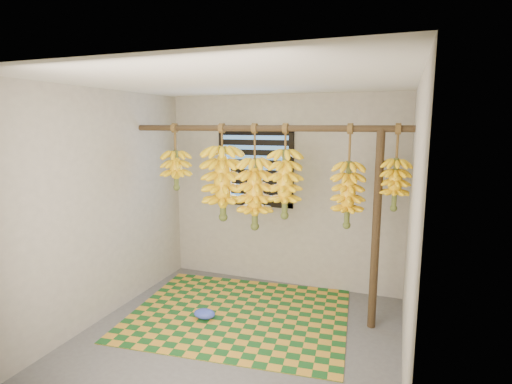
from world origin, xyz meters
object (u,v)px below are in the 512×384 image
at_px(support_post, 376,232).
at_px(plastic_bag, 205,314).
at_px(banana_bunch_a, 176,170).
at_px(banana_bunch_d, 285,184).
at_px(woven_mat, 239,314).
at_px(banana_bunch_b, 223,183).
at_px(banana_bunch_f, 395,184).
at_px(banana_bunch_e, 348,194).
at_px(banana_bunch_c, 255,194).

bearing_deg(support_post, plastic_bag, -165.12).
xyz_separation_m(support_post, banana_bunch_a, (-2.23, 0.00, 0.52)).
bearing_deg(banana_bunch_d, woven_mat, -153.49).
relative_size(plastic_bag, banana_bunch_a, 0.32).
bearing_deg(banana_bunch_a, banana_bunch_b, -0.00).
bearing_deg(plastic_bag, woven_mat, 36.80).
height_order(plastic_bag, banana_bunch_f, banana_bunch_f).
relative_size(plastic_bag, banana_bunch_f, 0.29).
bearing_deg(banana_bunch_f, woven_mat, -171.83).
bearing_deg(woven_mat, plastic_bag, -143.20).
distance_m(banana_bunch_d, banana_bunch_e, 0.65).
xyz_separation_m(woven_mat, plastic_bag, (-0.30, -0.23, 0.05)).
distance_m(support_post, banana_bunch_a, 2.29).
xyz_separation_m(support_post, woven_mat, (-1.37, -0.22, -0.99)).
relative_size(woven_mat, banana_bunch_f, 2.78).
bearing_deg(banana_bunch_f, banana_bunch_b, 180.00).
distance_m(woven_mat, banana_bunch_d, 1.51).
distance_m(woven_mat, banana_bunch_e, 1.75).
height_order(banana_bunch_b, banana_bunch_e, same).
bearing_deg(banana_bunch_c, banana_bunch_e, 0.00).
height_order(support_post, plastic_bag, support_post).
height_order(support_post, banana_bunch_e, banana_bunch_e).
bearing_deg(woven_mat, support_post, 9.05).
relative_size(banana_bunch_b, banana_bunch_d, 1.08).
distance_m(banana_bunch_a, banana_bunch_b, 0.60).
xyz_separation_m(banana_bunch_a, banana_bunch_f, (2.38, -0.00, -0.04)).
distance_m(woven_mat, banana_bunch_b, 1.44).
bearing_deg(woven_mat, banana_bunch_c, 64.89).
height_order(plastic_bag, banana_bunch_a, banana_bunch_a).
xyz_separation_m(banana_bunch_e, banana_bunch_f, (0.44, -0.00, 0.13)).
bearing_deg(support_post, banana_bunch_f, 0.00).
relative_size(support_post, banana_bunch_f, 2.43).
bearing_deg(banana_bunch_f, banana_bunch_e, 180.00).
distance_m(plastic_bag, banana_bunch_f, 2.35).
xyz_separation_m(banana_bunch_a, banana_bunch_d, (1.30, -0.00, -0.10)).
height_order(banana_bunch_a, banana_bunch_d, same).
relative_size(banana_bunch_a, banana_bunch_f, 0.91).
xyz_separation_m(woven_mat, banana_bunch_d, (0.44, 0.22, 1.42)).
bearing_deg(banana_bunch_a, banana_bunch_d, -0.00).
height_order(banana_bunch_d, banana_bunch_f, same).
height_order(banana_bunch_c, banana_bunch_f, same).
bearing_deg(plastic_bag, banana_bunch_d, 30.99).
xyz_separation_m(plastic_bag, banana_bunch_f, (1.82, 0.44, 1.42)).
bearing_deg(plastic_bag, banana_bunch_c, 47.69).
xyz_separation_m(banana_bunch_b, banana_bunch_e, (1.36, 0.00, -0.04)).
distance_m(support_post, banana_bunch_b, 1.69).
xyz_separation_m(banana_bunch_b, banana_bunch_c, (0.38, 0.00, -0.09)).
bearing_deg(banana_bunch_c, banana_bunch_b, -180.00).
bearing_deg(banana_bunch_b, banana_bunch_d, 0.00).
xyz_separation_m(banana_bunch_c, banana_bunch_e, (0.98, 0.00, 0.05)).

